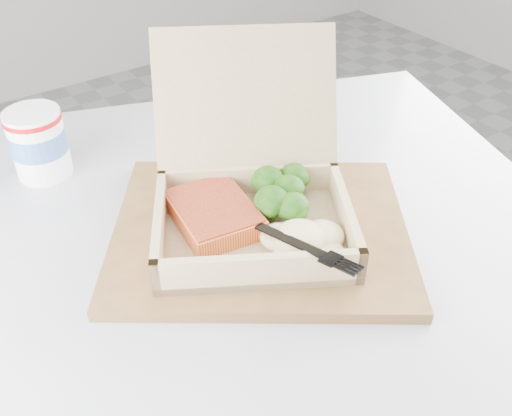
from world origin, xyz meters
TOP-DOWN VIEW (x-y plane):
  - floor at (0.00, 0.00)m, footprint 4.00×4.00m
  - cafe_table at (-0.25, -0.12)m, footprint 1.02×1.02m
  - serving_tray at (-0.25, -0.11)m, footprint 0.46×0.44m
  - takeout_container at (-0.25, -0.09)m, footprint 0.33×0.34m
  - salmon_fillet at (-0.30, -0.08)m, footprint 0.10×0.13m
  - broccoli_pile at (-0.21, -0.11)m, footprint 0.11×0.11m
  - mashed_potatoes at (-0.25, -0.18)m, footprint 0.10×0.09m
  - plastic_fork at (-0.27, -0.17)m, footprint 0.04×0.15m
  - paper_cup at (-0.42, 0.18)m, footprint 0.08×0.08m
  - receipt at (-0.19, 0.09)m, footprint 0.15×0.17m

SIDE VIEW (x-z plane):
  - floor at x=0.00m, z-range 0.00..0.00m
  - cafe_table at x=-0.25m, z-range 0.18..0.90m
  - receipt at x=-0.19m, z-range 0.73..0.73m
  - serving_tray at x=-0.25m, z-range 0.73..0.74m
  - salmon_fillet at x=-0.30m, z-range 0.75..0.78m
  - mashed_potatoes at x=-0.25m, z-range 0.75..0.79m
  - broccoli_pile at x=-0.21m, z-range 0.75..0.79m
  - paper_cup at x=-0.42m, z-range 0.73..0.83m
  - plastic_fork at x=-0.27m, z-range 0.77..0.79m
  - takeout_container at x=-0.25m, z-range 0.69..0.89m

